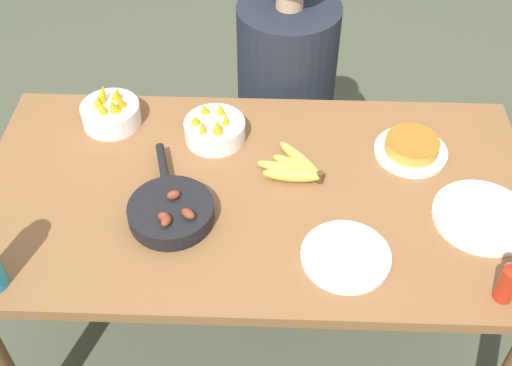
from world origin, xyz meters
The scene contains 11 objects.
ground_plane centered at (0.00, 0.00, 0.00)m, with size 14.00×14.00×0.00m, color #474C38.
dining_table centered at (0.00, 0.00, 0.65)m, with size 1.54×0.82×0.76m.
banana_bunch centered at (0.11, 0.07, 0.78)m, with size 0.20×0.17×0.04m.
skillet centered at (-0.22, -0.11, 0.78)m, with size 0.23×0.36×0.08m.
frittata_plate_center centered at (0.45, 0.17, 0.78)m, with size 0.21×0.21×0.05m.
empty_plate_near_front centered at (0.23, -0.23, 0.76)m, with size 0.23×0.23×0.02m.
empty_plate_far_left centered at (0.60, -0.08, 0.76)m, with size 0.26×0.26×0.02m.
fruit_bowl_mango centered at (-0.45, 0.28, 0.80)m, with size 0.18×0.18×0.12m.
fruit_bowl_citrus centered at (-0.13, 0.21, 0.79)m, with size 0.18×0.18×0.11m.
hot_sauce_bottle centered at (0.60, -0.33, 0.83)m, with size 0.05×0.05×0.17m.
person_figure centered at (0.09, 0.64, 0.50)m, with size 0.38×0.38×1.21m.
Camera 1 is at (0.04, -1.23, 2.03)m, focal length 45.00 mm.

